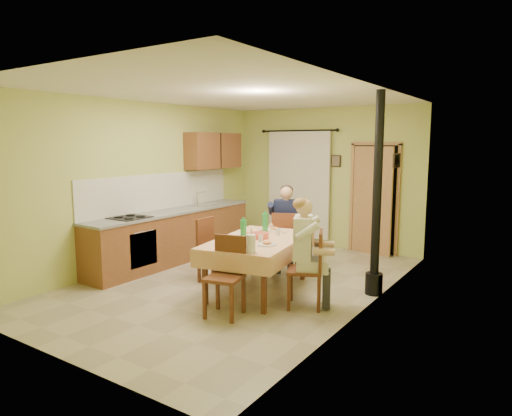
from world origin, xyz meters
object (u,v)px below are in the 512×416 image
Objects in this scene: chair_left at (214,263)px; chair_near at (225,293)px; stove_flue at (376,222)px; chair_far at (286,254)px; man_right at (305,240)px; dining_table at (258,265)px; chair_right at (306,285)px; man_far at (286,218)px.

chair_near is at bearing 41.16° from chair_left.
chair_near is 2.30m from stove_flue.
chair_far is 0.35× the size of stove_flue.
chair_far is 0.72× the size of man_right.
dining_table is 1.75m from stove_flue.
man_right is (0.67, 0.82, 0.59)m from chair_near.
chair_right is 0.72× the size of man_far.
man_right is (1.04, -1.33, 0.00)m from man_far.
man_right is at bearing 90.00° from chair_right.
stove_flue reaches higher than chair_left.
man_right is at bearing -141.57° from chair_near.
chair_right is 0.72× the size of man_right.
chair_near is 0.70× the size of man_right.
dining_table is 2.02× the size of chair_right.
chair_far is 1.03× the size of chair_left.
man_right is at bearing -120.76° from stove_flue.
man_far is at bearing 167.74° from stove_flue.
man_far is (-0.20, 1.13, 0.50)m from dining_table.
man_right is 1.14m from stove_flue.
stove_flue is at bearing 18.56° from dining_table.
stove_flue is (2.24, 0.76, 0.73)m from chair_left.
chair_right is 0.36× the size of stove_flue.
chair_far is 0.59m from man_far.
man_far is at bearing -92.40° from chair_near.
dining_table is 1.45× the size of man_far.
chair_right is at bearing -90.00° from man_right.
chair_right is 1.34m from stove_flue.
chair_far reaches higher than chair_near.
man_right reaches higher than chair_near.
dining_table is 2.06× the size of chair_near.
stove_flue is at bearing -37.22° from chair_far.
man_far is 1.00× the size of man_right.
chair_right reaches higher than chair_near.
man_right is at bearing -23.01° from dining_table.
chair_left is 1.40m from man_far.
man_far is (-1.06, 1.32, 0.59)m from chair_right.
chair_far is at bearing 168.14° from stove_flue.
chair_far is 1.81m from stove_flue.
chair_right is at bearing -120.34° from stove_flue.
dining_table is 2.08× the size of chair_left.
dining_table is at bearing -105.49° from man_far.
chair_near reaches higher than chair_left.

